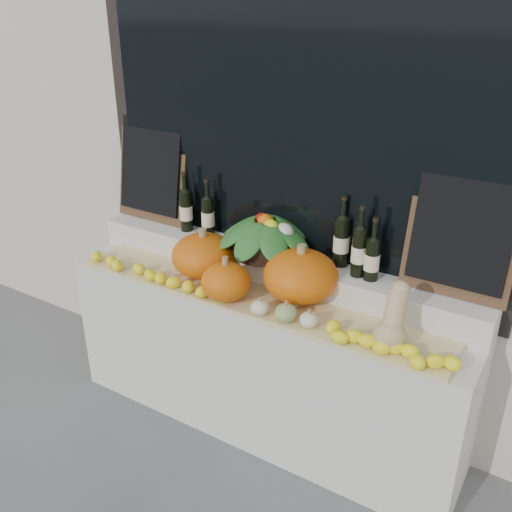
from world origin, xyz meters
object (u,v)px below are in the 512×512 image
pumpkin_left (204,255)px  butternut_squash (393,321)px  pumpkin_right (301,276)px  produce_bowl (265,234)px  wine_bottle_tall (341,241)px

pumpkin_left → butternut_squash: 1.12m
pumpkin_right → produce_bowl: 0.34m
pumpkin_right → wine_bottle_tall: (0.12, 0.22, 0.14)m
wine_bottle_tall → produce_bowl: bearing=-169.8°
pumpkin_left → pumpkin_right: (0.58, 0.04, 0.01)m
pumpkin_left → produce_bowl: 0.36m
pumpkin_right → butternut_squash: size_ratio=1.31×
wine_bottle_tall → pumpkin_left: bearing=-159.9°
pumpkin_right → butternut_squash: butternut_squash is taller
pumpkin_right → wine_bottle_tall: 0.28m
produce_bowl → wine_bottle_tall: (0.41, 0.07, 0.02)m
pumpkin_left → produce_bowl: (0.29, 0.18, 0.13)m
pumpkin_left → produce_bowl: bearing=32.4°
pumpkin_right → produce_bowl: produce_bowl is taller
produce_bowl → wine_bottle_tall: wine_bottle_tall is taller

